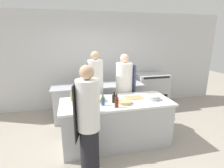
# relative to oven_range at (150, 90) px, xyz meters

# --- Properties ---
(ground_plane) EXTENTS (16.00, 16.00, 0.00)m
(ground_plane) POSITION_rel_oven_range_xyz_m (-1.55, -1.71, -0.51)
(ground_plane) COLOR #A89E8E
(wall_back) EXTENTS (8.00, 0.06, 2.80)m
(wall_back) POSITION_rel_oven_range_xyz_m (-1.55, 0.42, 0.89)
(wall_back) COLOR silver
(wall_back) RESTS_ON ground_plane
(prep_counter) EXTENTS (2.15, 0.88, 0.89)m
(prep_counter) POSITION_rel_oven_range_xyz_m (-1.55, -1.71, -0.06)
(prep_counter) COLOR #B7BABC
(prep_counter) RESTS_ON ground_plane
(pass_counter) EXTENTS (2.36, 0.61, 0.89)m
(pass_counter) POSITION_rel_oven_range_xyz_m (-1.71, -0.46, -0.06)
(pass_counter) COLOR #B7BABC
(pass_counter) RESTS_ON ground_plane
(oven_range) EXTENTS (0.95, 0.74, 1.02)m
(oven_range) POSITION_rel_oven_range_xyz_m (0.00, 0.00, 0.00)
(oven_range) COLOR #B7BABC
(oven_range) RESTS_ON ground_plane
(chef_at_prep_near) EXTENTS (0.38, 0.36, 1.74)m
(chef_at_prep_near) POSITION_rel_oven_range_xyz_m (-2.17, -2.48, 0.37)
(chef_at_prep_near) COLOR black
(chef_at_prep_near) RESTS_ON ground_plane
(chef_at_stove) EXTENTS (0.43, 0.42, 1.73)m
(chef_at_stove) POSITION_rel_oven_range_xyz_m (-1.19, -1.04, 0.36)
(chef_at_stove) COLOR black
(chef_at_stove) RESTS_ON ground_plane
(chef_at_pass_far) EXTENTS (0.37, 0.35, 1.80)m
(chef_at_pass_far) POSITION_rel_oven_range_xyz_m (-1.85, -1.00, 0.40)
(chef_at_pass_far) COLOR black
(chef_at_pass_far) RESTS_ON ground_plane
(bottle_olive_oil) EXTENTS (0.07, 0.07, 0.20)m
(bottle_olive_oil) POSITION_rel_oven_range_xyz_m (-1.84, -1.85, 0.46)
(bottle_olive_oil) COLOR #2D5175
(bottle_olive_oil) RESTS_ON prep_counter
(bottle_vinegar) EXTENTS (0.07, 0.07, 0.31)m
(bottle_vinegar) POSITION_rel_oven_range_xyz_m (-2.10, -2.06, 0.51)
(bottle_vinegar) COLOR #19471E
(bottle_vinegar) RESTS_ON prep_counter
(bottle_wine) EXTENTS (0.07, 0.07, 0.25)m
(bottle_wine) POSITION_rel_oven_range_xyz_m (-2.38, -1.50, 0.48)
(bottle_wine) COLOR #B2A84C
(bottle_wine) RESTS_ON prep_counter
(bottle_cooking_oil) EXTENTS (0.08, 0.08, 0.20)m
(bottle_cooking_oil) POSITION_rel_oven_range_xyz_m (-1.61, -1.77, 0.47)
(bottle_cooking_oil) COLOR black
(bottle_cooking_oil) RESTS_ON prep_counter
(bottle_sauce) EXTENTS (0.07, 0.07, 0.25)m
(bottle_sauce) POSITION_rel_oven_range_xyz_m (-1.62, -2.00, 0.48)
(bottle_sauce) COLOR #5B2319
(bottle_sauce) RESTS_ON prep_counter
(bowl_mixing_large) EXTENTS (0.25, 0.25, 0.08)m
(bowl_mixing_large) POSITION_rel_oven_range_xyz_m (-0.82, -1.79, 0.43)
(bowl_mixing_large) COLOR #B7BABC
(bowl_mixing_large) RESTS_ON prep_counter
(bowl_prep_small) EXTENTS (0.28, 0.28, 0.07)m
(bowl_prep_small) POSITION_rel_oven_range_xyz_m (-1.89, -1.61, 0.42)
(bowl_prep_small) COLOR tan
(bowl_prep_small) RESTS_ON prep_counter
(bowl_ceramic_blue) EXTENTS (0.25, 0.25, 0.05)m
(bowl_ceramic_blue) POSITION_rel_oven_range_xyz_m (-1.42, -1.88, 0.41)
(bowl_ceramic_blue) COLOR tan
(bowl_ceramic_blue) RESTS_ON prep_counter
(bowl_wooden_salad) EXTENTS (0.26, 0.26, 0.05)m
(bowl_wooden_salad) POSITION_rel_oven_range_xyz_m (-2.21, -1.68, 0.41)
(bowl_wooden_salad) COLOR #B7BABC
(bowl_wooden_salad) RESTS_ON prep_counter
(cutting_board) EXTENTS (0.35, 0.24, 0.01)m
(cutting_board) POSITION_rel_oven_range_xyz_m (-1.15, -1.62, 0.39)
(cutting_board) COLOR tan
(cutting_board) RESTS_ON prep_counter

